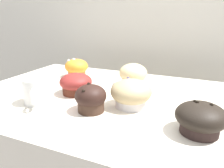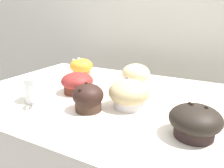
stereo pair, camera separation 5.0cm
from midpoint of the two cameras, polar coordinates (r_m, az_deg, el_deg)
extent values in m
cube|color=beige|center=(1.27, 14.91, 4.02)|extent=(3.20, 0.10, 1.80)
cylinder|color=#CD7E3F|center=(0.95, -6.48, 3.41)|extent=(0.07, 0.07, 0.05)
ellipsoid|color=orange|center=(0.95, -6.53, 4.75)|extent=(0.10, 0.10, 0.06)
sphere|color=white|center=(0.94, -7.13, 6.49)|extent=(0.01, 0.01, 0.01)
sphere|color=white|center=(0.97, -7.26, 6.43)|extent=(0.01, 0.01, 0.01)
sphere|color=white|center=(0.95, -8.49, 6.16)|extent=(0.01, 0.01, 0.01)
cylinder|color=silver|center=(0.63, 6.72, -4.12)|extent=(0.09, 0.09, 0.05)
ellipsoid|color=tan|center=(0.62, 6.80, -2.13)|extent=(0.12, 0.12, 0.07)
sphere|color=navy|center=(0.64, 6.18, 1.33)|extent=(0.01, 0.01, 0.01)
cylinder|color=#3E291E|center=(0.61, -3.87, -4.95)|extent=(0.07, 0.07, 0.05)
ellipsoid|color=black|center=(0.60, -3.92, -2.96)|extent=(0.09, 0.09, 0.06)
sphere|color=black|center=(0.57, -5.87, -1.63)|extent=(0.01, 0.01, 0.01)
sphere|color=black|center=(0.60, -4.36, 0.09)|extent=(0.01, 0.01, 0.01)
cylinder|color=white|center=(0.82, 7.92, 1.14)|extent=(0.09, 0.09, 0.05)
ellipsoid|color=beige|center=(0.82, 7.99, 2.75)|extent=(0.10, 0.10, 0.07)
cylinder|color=#2F211E|center=(0.53, 23.32, -10.47)|extent=(0.09, 0.09, 0.04)
ellipsoid|color=black|center=(0.52, 23.61, -8.40)|extent=(0.11, 0.11, 0.06)
sphere|color=black|center=(0.51, 22.77, -5.07)|extent=(0.01, 0.01, 0.01)
sphere|color=black|center=(0.51, 26.01, -5.69)|extent=(0.01, 0.01, 0.01)
sphere|color=black|center=(0.52, 22.29, -4.82)|extent=(0.01, 0.01, 0.01)
cylinder|color=#4C2116|center=(0.75, -7.12, -0.73)|extent=(0.09, 0.09, 0.04)
ellipsoid|color=maroon|center=(0.75, -7.18, 0.79)|extent=(0.11, 0.11, 0.06)
cylinder|color=white|center=(0.70, -16.84, -1.24)|extent=(0.08, 0.08, 0.08)
torus|color=white|center=(0.64, -17.86, -2.59)|extent=(0.03, 0.04, 0.05)
cylinder|color=black|center=(0.69, -17.10, 1.51)|extent=(0.07, 0.07, 0.01)
camera|label=1|loc=(0.03, -87.92, 0.67)|focal=35.00mm
camera|label=2|loc=(0.03, 92.08, -0.67)|focal=35.00mm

